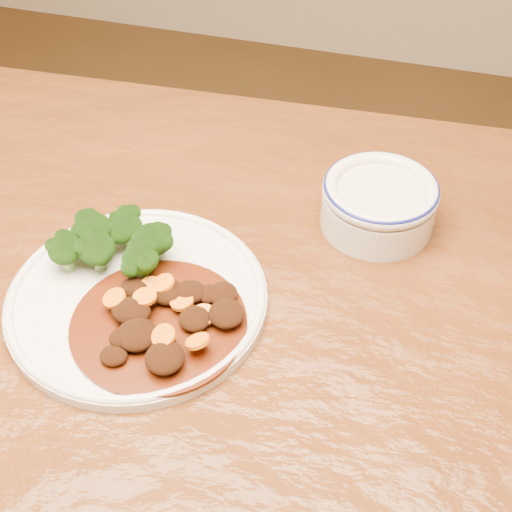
# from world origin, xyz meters

# --- Properties ---
(dining_table) EXTENTS (1.55, 0.98, 0.75)m
(dining_table) POSITION_xyz_m (0.00, 0.00, 0.67)
(dining_table) COLOR #582A0F
(dining_table) RESTS_ON ground
(dinner_plate) EXTENTS (0.28, 0.28, 0.02)m
(dinner_plate) POSITION_xyz_m (-0.02, 0.02, 0.76)
(dinner_plate) COLOR silver
(dinner_plate) RESTS_ON dining_table
(broccoli_florets) EXTENTS (0.12, 0.09, 0.05)m
(broccoli_florets) POSITION_xyz_m (-0.06, 0.06, 0.79)
(broccoli_florets) COLOR #6E974E
(broccoli_florets) RESTS_ON dinner_plate
(mince_stew) EXTENTS (0.18, 0.18, 0.03)m
(mince_stew) POSITION_xyz_m (0.02, -0.01, 0.77)
(mince_stew) COLOR #4D1708
(mince_stew) RESTS_ON dinner_plate
(dip_bowl) EXTENTS (0.14, 0.14, 0.06)m
(dip_bowl) POSITION_xyz_m (0.21, 0.22, 0.78)
(dip_bowl) COLOR beige
(dip_bowl) RESTS_ON dining_table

